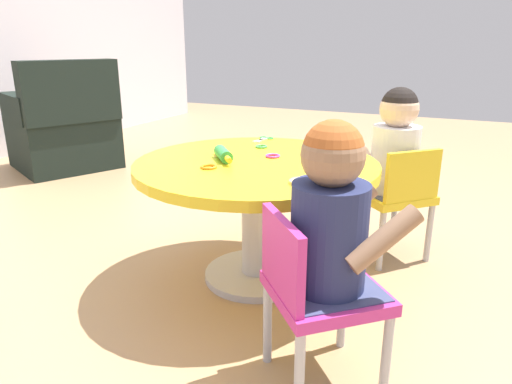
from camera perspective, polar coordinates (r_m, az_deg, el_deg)
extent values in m
plane|color=tan|center=(2.05, 0.00, -10.39)|extent=(10.00, 10.00, 0.00)
cylinder|color=silver|center=(2.05, 0.00, -10.02)|extent=(0.44, 0.44, 0.03)
cylinder|color=silver|center=(1.95, 0.00, -4.19)|extent=(0.12, 0.12, 0.48)
cylinder|color=yellow|center=(1.87, 0.00, 3.20)|extent=(0.98, 0.98, 0.04)
cylinder|color=#B7B7BC|center=(1.42, 15.68, -19.01)|extent=(0.03, 0.03, 0.28)
cylinder|color=#B7B7BC|center=(1.60, 10.56, -13.92)|extent=(0.03, 0.03, 0.28)
cylinder|color=#B7B7BC|center=(1.31, 5.33, -21.68)|extent=(0.03, 0.03, 0.28)
cylinder|color=#B7B7BC|center=(1.51, 1.42, -15.71)|extent=(0.03, 0.03, 0.28)
cube|color=#CC338C|center=(1.37, 8.56, -12.02)|extent=(0.42, 0.42, 0.04)
cube|color=#CC338C|center=(1.26, 3.22, -8.00)|extent=(0.22, 0.20, 0.22)
cube|color=#3F4772|center=(1.36, 8.56, -11.95)|extent=(0.38, 0.38, 0.04)
cylinder|color=navy|center=(1.29, 8.91, -5.38)|extent=(0.21, 0.21, 0.30)
sphere|color=#997051|center=(1.22, 9.43, 4.46)|extent=(0.17, 0.17, 0.17)
sphere|color=#B25926|center=(1.21, 9.46, 5.04)|extent=(0.16, 0.16, 0.16)
cylinder|color=#997051|center=(1.24, 15.38, -5.62)|extent=(0.18, 0.19, 0.17)
cylinder|color=#997051|center=(1.41, 10.67, -2.28)|extent=(0.18, 0.19, 0.17)
cylinder|color=#B7B7BC|center=(2.46, 16.58, -2.62)|extent=(0.03, 0.03, 0.28)
cylinder|color=#B7B7BC|center=(2.32, 11.42, -3.48)|extent=(0.03, 0.03, 0.28)
cylinder|color=#B7B7BC|center=(2.28, 20.45, -4.73)|extent=(0.03, 0.03, 0.28)
cylinder|color=#B7B7BC|center=(2.13, 15.09, -5.84)|extent=(0.03, 0.03, 0.28)
cube|color=yellow|center=(2.24, 16.23, -0.37)|extent=(0.42, 0.42, 0.04)
cube|color=yellow|center=(2.10, 18.69, 1.86)|extent=(0.21, 0.21, 0.22)
cube|color=#3F4772|center=(2.24, 16.24, -0.32)|extent=(0.38, 0.38, 0.04)
cylinder|color=white|center=(2.20, 16.62, 3.90)|extent=(0.21, 0.21, 0.30)
sphere|color=beige|center=(2.15, 17.16, 9.75)|extent=(0.17, 0.17, 0.17)
sphere|color=black|center=(2.15, 17.19, 10.08)|extent=(0.16, 0.16, 0.16)
cylinder|color=beige|center=(2.33, 17.39, 5.24)|extent=(0.19, 0.19, 0.17)
cylinder|color=beige|center=(2.21, 12.83, 4.92)|extent=(0.19, 0.19, 0.17)
cube|color=black|center=(4.08, -22.47, 5.65)|extent=(0.93, 0.93, 0.40)
cube|color=black|center=(3.74, -21.82, 11.36)|extent=(0.70, 0.44, 0.45)
cube|color=black|center=(4.13, -18.99, 10.42)|extent=(0.36, 0.59, 0.20)
cube|color=black|center=(3.95, -27.14, 9.13)|extent=(0.36, 0.59, 0.20)
cylinder|color=green|center=(1.88, -4.04, 4.66)|extent=(0.14, 0.13, 0.05)
cylinder|color=yellow|center=(1.97, -4.60, 5.26)|extent=(0.05, 0.05, 0.02)
cylinder|color=yellow|center=(1.79, -3.42, 4.01)|extent=(0.05, 0.05, 0.02)
cube|color=silver|center=(2.26, 0.59, 6.39)|extent=(0.11, 0.03, 0.01)
cube|color=silver|center=(2.26, 0.59, 6.39)|extent=(0.11, 0.04, 0.01)
torus|color=green|center=(2.32, 0.89, 6.69)|extent=(0.04, 0.04, 0.01)
torus|color=green|center=(2.30, 1.69, 6.61)|extent=(0.04, 0.04, 0.01)
cylinder|color=#F2CC72|center=(1.57, 5.94, 1.22)|extent=(0.10, 0.10, 0.01)
torus|color=orange|center=(1.77, -5.82, 3.11)|extent=(0.06, 0.06, 0.01)
torus|color=#4CB259|center=(2.11, 0.66, 5.61)|extent=(0.06, 0.06, 0.01)
torus|color=#D83FA5|center=(1.93, 2.06, 4.45)|extent=(0.06, 0.06, 0.01)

